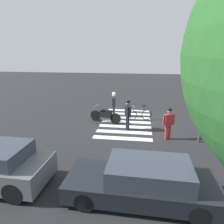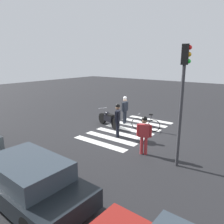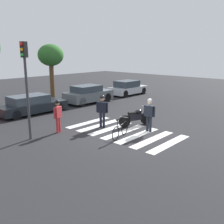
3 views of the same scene
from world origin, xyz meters
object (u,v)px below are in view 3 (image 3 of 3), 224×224
(leaning_bicycle, at_px, (120,130))
(car_grey_coupe, at_px, (88,94))
(pedestrian_bystander, at_px, (58,114))
(officer_on_foot, at_px, (102,109))
(police_motorcycle, at_px, (136,118))
(officer_by_motorcycle, at_px, (149,113))
(car_black_suv, at_px, (31,105))
(traffic_light_pole, at_px, (26,76))
(car_silver_sedan, at_px, (128,88))

(leaning_bicycle, height_order, car_grey_coupe, car_grey_coupe)
(pedestrian_bystander, xyz_separation_m, car_grey_coupe, (6.43, 4.70, -0.29))
(leaning_bicycle, xyz_separation_m, officer_on_foot, (0.66, 1.87, 0.67))
(police_motorcycle, height_order, officer_by_motorcycle, officer_by_motorcycle)
(officer_by_motorcycle, height_order, pedestrian_bystander, officer_by_motorcycle)
(police_motorcycle, xyz_separation_m, officer_by_motorcycle, (-0.40, -1.18, 0.55))
(car_grey_coupe, bearing_deg, car_black_suv, 179.15)
(pedestrian_bystander, xyz_separation_m, car_black_suv, (1.30, 4.78, -0.38))
(leaning_bicycle, bearing_deg, pedestrian_bystander, 117.17)
(leaning_bicycle, distance_m, car_grey_coupe, 9.09)
(police_motorcycle, xyz_separation_m, traffic_light_pole, (-5.24, 2.36, 2.56))
(officer_by_motorcycle, bearing_deg, officer_on_foot, 115.56)
(police_motorcycle, height_order, car_black_suv, car_black_suv)
(officer_by_motorcycle, height_order, car_silver_sedan, officer_by_motorcycle)
(car_black_suv, height_order, car_grey_coupe, car_grey_coupe)
(leaning_bicycle, bearing_deg, officer_by_motorcycle, -14.66)
(officer_by_motorcycle, xyz_separation_m, pedestrian_bystander, (-3.28, 3.40, -0.03))
(leaning_bicycle, bearing_deg, car_silver_sedan, 37.18)
(officer_on_foot, bearing_deg, officer_by_motorcycle, -64.44)
(traffic_light_pole, bearing_deg, pedestrian_bystander, -4.91)
(officer_on_foot, height_order, car_silver_sedan, officer_on_foot)
(car_black_suv, height_order, traffic_light_pole, traffic_light_pole)
(leaning_bicycle, distance_m, pedestrian_bystander, 3.36)
(car_black_suv, distance_m, car_silver_sedan, 10.39)
(pedestrian_bystander, relative_size, car_grey_coupe, 0.43)
(traffic_light_pole, bearing_deg, officer_on_foot, -17.89)
(officer_on_foot, bearing_deg, traffic_light_pole, 162.11)
(pedestrian_bystander, height_order, car_black_suv, pedestrian_bystander)
(leaning_bicycle, relative_size, car_grey_coupe, 0.41)
(pedestrian_bystander, bearing_deg, car_silver_sedan, 22.27)
(officer_on_foot, height_order, traffic_light_pole, traffic_light_pole)
(car_grey_coupe, xyz_separation_m, traffic_light_pole, (-7.99, -4.56, 2.34))
(officer_on_foot, xyz_separation_m, officer_by_motorcycle, (1.12, -2.33, -0.04))
(officer_on_foot, distance_m, car_grey_coupe, 7.18)
(officer_on_foot, relative_size, officer_by_motorcycle, 1.03)
(leaning_bicycle, height_order, officer_on_foot, officer_on_foot)
(car_grey_coupe, xyz_separation_m, car_silver_sedan, (5.26, 0.09, -0.04))
(officer_on_foot, bearing_deg, car_silver_sedan, 31.59)
(officer_on_foot, bearing_deg, pedestrian_bystander, 153.74)
(pedestrian_bystander, bearing_deg, car_black_suv, 74.79)
(officer_on_foot, height_order, car_grey_coupe, officer_on_foot)
(pedestrian_bystander, relative_size, car_silver_sedan, 0.42)
(police_motorcycle, distance_m, car_black_suv, 7.39)
(officer_by_motorcycle, distance_m, car_black_suv, 8.42)
(police_motorcycle, bearing_deg, pedestrian_bystander, 148.89)
(officer_on_foot, relative_size, traffic_light_pole, 0.40)
(car_black_suv, bearing_deg, leaning_bicycle, -88.44)
(leaning_bicycle, height_order, car_black_suv, car_black_suv)
(traffic_light_pole, bearing_deg, police_motorcycle, -24.20)
(pedestrian_bystander, distance_m, car_black_suv, 4.96)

